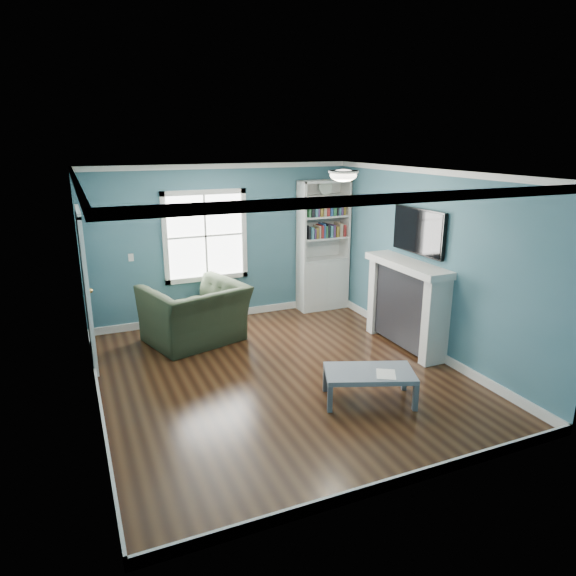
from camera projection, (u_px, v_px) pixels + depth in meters
name	position (u px, v px, depth m)	size (l,w,h in m)	color
floor	(281.00, 375.00, 6.72)	(5.00, 5.00, 0.00)	black
room_walls	(281.00, 258.00, 6.28)	(5.00, 5.00, 5.00)	#376674
trim	(281.00, 285.00, 6.37)	(4.50, 5.00, 2.60)	white
window	(205.00, 236.00, 8.39)	(1.40, 0.06, 1.50)	white
bookshelf	(323.00, 259.00, 9.16)	(0.90, 0.35, 2.31)	silver
fireplace	(407.00, 305.00, 7.51)	(0.44, 1.58, 1.30)	black
tv	(419.00, 231.00, 7.25)	(0.06, 1.10, 0.65)	black
door	(86.00, 288.00, 6.81)	(0.12, 0.98, 2.17)	silver
ceiling_fixture	(343.00, 175.00, 6.44)	(0.38, 0.38, 0.15)	white
light_switch	(131.00, 257.00, 8.00)	(0.08, 0.01, 0.12)	white
recliner	(195.00, 304.00, 7.68)	(1.37, 0.89, 1.19)	black
coffee_table	(369.00, 375.00, 6.00)	(1.17, 0.90, 0.37)	#4D535C
paper_sheet	(386.00, 374.00, 5.90)	(0.22, 0.27, 0.00)	white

